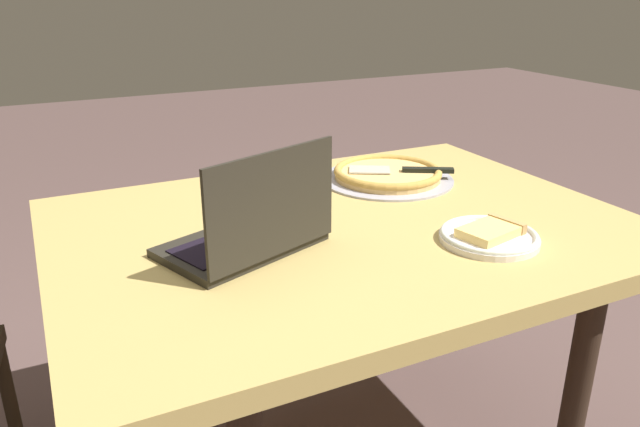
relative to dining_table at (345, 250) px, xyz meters
name	(u,v)px	position (x,y,z in m)	size (l,w,h in m)	color
dining_table	(345,250)	(0.00, 0.00, 0.00)	(1.31, 0.97, 0.72)	tan
laptop	(252,231)	(0.25, 0.07, 0.12)	(0.38, 0.31, 0.23)	black
pizza_plate	(490,235)	(-0.23, 0.23, 0.08)	(0.21, 0.21, 0.04)	silver
pizza_tray	(388,174)	(-0.26, -0.23, 0.09)	(0.37, 0.37, 0.04)	#A2A0AB
table_knife	(252,186)	(0.11, -0.33, 0.07)	(0.20, 0.07, 0.01)	silver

